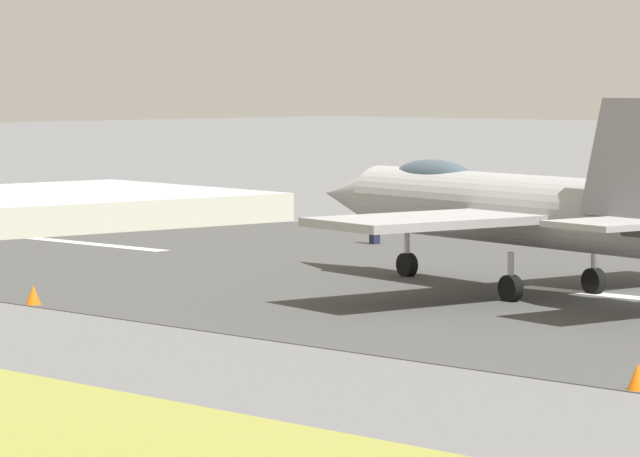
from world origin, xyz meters
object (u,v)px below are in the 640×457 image
at_px(marker_cone_near, 638,377).
at_px(marker_cone_mid, 33,295).
at_px(fighter_jet, 508,206).
at_px(crew_person, 375,223).

distance_m(marker_cone_near, marker_cone_mid, 19.62).
relative_size(marker_cone_near, marker_cone_mid, 1.00).
relative_size(fighter_jet, marker_cone_mid, 32.15).
xyz_separation_m(crew_person, marker_cone_near, (-25.05, 20.14, -0.55)).
xyz_separation_m(crew_person, marker_cone_mid, (-5.43, 20.14, -0.55)).
height_order(marker_cone_near, marker_cone_mid, same).
height_order(crew_person, marker_cone_near, crew_person).
relative_size(fighter_jet, crew_person, 10.69).
bearing_deg(fighter_jet, marker_cone_near, 136.39).
relative_size(crew_person, marker_cone_mid, 3.01).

